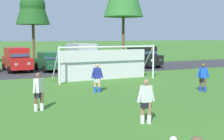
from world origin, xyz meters
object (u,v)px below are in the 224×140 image
(player_midfield_center, at_px, (203,78))
(player_defender_far, at_px, (146,101))
(parked_car_slot_center, at_px, (82,56))
(parked_car_slot_center_right, at_px, (105,60))
(soccer_ball, at_px, (173,140))
(parked_car_slot_center_left, at_px, (50,61))
(parked_car_slot_left, at_px, (17,59))
(parked_car_slot_right, at_px, (142,56))
(soccer_goal, at_px, (105,62))
(player_striker_near, at_px, (97,78))
(player_winger_left, at_px, (39,92))

(player_midfield_center, relative_size, player_defender_far, 1.00)
(parked_car_slot_center, bearing_deg, parked_car_slot_center_right, -3.23)
(soccer_ball, height_order, player_midfield_center, player_midfield_center)
(parked_car_slot_center_left, bearing_deg, parked_car_slot_center_right, -3.61)
(parked_car_slot_left, bearing_deg, parked_car_slot_center_left, -19.81)
(parked_car_slot_center_left, relative_size, parked_car_slot_right, 0.91)
(soccer_goal, distance_m, parked_car_slot_center_left, 7.96)
(soccer_ball, distance_m, player_striker_near, 8.86)
(player_winger_left, xyz_separation_m, parked_car_slot_center, (7.46, 14.77, 0.52))
(player_midfield_center, bearing_deg, parked_car_slot_right, 71.80)
(player_midfield_center, bearing_deg, parked_car_slot_center, 98.16)
(player_midfield_center, xyz_separation_m, player_defender_far, (-6.45, -4.08, 0.00))
(parked_car_slot_center, distance_m, parked_car_slot_right, 6.69)
(player_winger_left, bearing_deg, parked_car_slot_center, 63.19)
(soccer_ball, height_order, player_winger_left, player_winger_left)
(player_defender_far, distance_m, parked_car_slot_left, 19.70)
(player_striker_near, height_order, player_winger_left, same)
(parked_car_slot_left, distance_m, parked_car_slot_right, 12.60)
(parked_car_slot_left, relative_size, parked_car_slot_right, 0.99)
(soccer_ball, distance_m, player_midfield_center, 9.30)
(player_striker_near, distance_m, parked_car_slot_left, 13.29)
(player_winger_left, bearing_deg, player_defender_far, -50.03)
(soccer_goal, relative_size, parked_car_slot_left, 1.59)
(parked_car_slot_center_left, height_order, parked_car_slot_center, parked_car_slot_center)
(player_defender_far, distance_m, parked_car_slot_center, 18.96)
(soccer_goal, height_order, player_winger_left, soccer_goal)
(parked_car_slot_left, xyz_separation_m, parked_car_slot_center, (5.84, -1.21, 0.23))
(soccer_goal, distance_m, player_striker_near, 5.12)
(player_winger_left, height_order, parked_car_slot_center_right, parked_car_slot_center_right)
(player_defender_far, xyz_separation_m, parked_car_slot_right, (11.07, 18.13, 0.29))
(soccer_goal, relative_size, parked_car_slot_center_left, 1.74)
(parked_car_slot_center, xyz_separation_m, parked_car_slot_center_right, (2.39, -0.14, -0.47))
(parked_car_slot_center_right, distance_m, parked_car_slot_right, 4.29)
(soccer_goal, distance_m, player_midfield_center, 7.54)
(soccer_ball, xyz_separation_m, soccer_goal, (3.86, 13.15, 1.18))
(parked_car_slot_center, bearing_deg, player_midfield_center, -81.84)
(parked_car_slot_right, bearing_deg, player_winger_left, -134.35)
(parked_car_slot_center_left, bearing_deg, soccer_goal, -74.50)
(player_defender_far, distance_m, player_winger_left, 4.78)
(player_midfield_center, relative_size, parked_car_slot_center_left, 0.38)
(player_midfield_center, xyz_separation_m, player_winger_left, (-9.52, -0.41, 0.00))
(player_midfield_center, xyz_separation_m, parked_car_slot_center, (-2.06, 14.35, 0.52))
(player_striker_near, relative_size, player_midfield_center, 1.00)
(soccer_goal, height_order, player_defender_far, soccer_goal)
(player_striker_near, bearing_deg, parked_car_slot_center, 73.62)
(player_winger_left, height_order, parked_car_slot_left, parked_car_slot_left)
(parked_car_slot_center, bearing_deg, player_winger_left, -116.81)
(parked_car_slot_left, height_order, parked_car_slot_right, same)
(player_winger_left, distance_m, parked_car_slot_center_right, 17.65)
(player_midfield_center, relative_size, parked_car_slot_right, 0.35)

